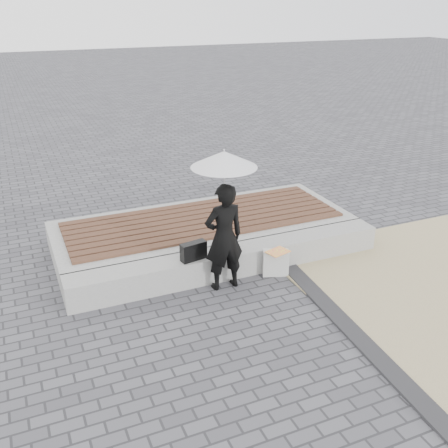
% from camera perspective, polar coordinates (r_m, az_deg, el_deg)
% --- Properties ---
extents(ground, '(80.00, 80.00, 0.00)m').
position_cam_1_polar(ground, '(6.83, 6.49, -11.27)').
color(ground, '#505056').
rests_on(ground, ground).
extents(edging_band, '(0.61, 5.20, 0.04)m').
position_cam_1_polar(edging_band, '(6.84, 14.19, -11.66)').
color(edging_band, '#2A2A2C').
rests_on(edging_band, ground).
extents(seating_ledge, '(5.00, 0.45, 0.40)m').
position_cam_1_polar(seating_ledge, '(7.94, 0.89, -4.05)').
color(seating_ledge, '#A4A49F').
rests_on(seating_ledge, ground).
extents(timber_platform, '(5.00, 2.00, 0.40)m').
position_cam_1_polar(timber_platform, '(8.94, -2.26, -0.76)').
color(timber_platform, '#AFB0AA').
rests_on(timber_platform, ground).
extents(timber_decking, '(4.60, 1.60, 0.04)m').
position_cam_1_polar(timber_decking, '(8.85, -2.28, 0.54)').
color(timber_decking, brown).
rests_on(timber_decking, timber_platform).
extents(woman, '(0.59, 0.40, 1.59)m').
position_cam_1_polar(woman, '(7.29, 0.00, -1.46)').
color(woman, black).
rests_on(woman, ground).
extents(parasol, '(0.89, 0.89, 1.14)m').
position_cam_1_polar(parasol, '(6.89, 0.00, 7.12)').
color(parasol, '#B8B8BD').
rests_on(parasol, ground).
extents(handbag, '(0.40, 0.20, 0.27)m').
position_cam_1_polar(handbag, '(7.50, -3.37, -2.99)').
color(handbag, black).
rests_on(handbag, seating_ledge).
extents(canvas_tote, '(0.42, 0.30, 0.41)m').
position_cam_1_polar(canvas_tote, '(7.92, 5.69, -4.24)').
color(canvas_tote, beige).
rests_on(canvas_tote, ground).
extents(magazine, '(0.38, 0.32, 0.01)m').
position_cam_1_polar(magazine, '(7.78, 5.92, -3.04)').
color(magazine, '#F9384B').
rests_on(magazine, canvas_tote).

